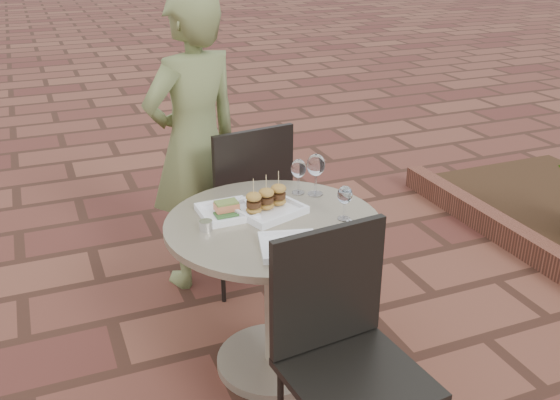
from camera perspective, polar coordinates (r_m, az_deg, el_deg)
name	(u,v)px	position (r m, az deg, el deg)	size (l,w,h in m)	color
ground	(332,381)	(2.88, 4.75, -16.15)	(60.00, 60.00, 0.00)	brown
cafe_table	(274,273)	(2.69, -0.60, -6.66)	(0.90, 0.90, 0.73)	gray
chair_far	(245,194)	(3.29, -3.20, 0.56)	(0.49, 0.49, 0.93)	black
chair_near	(343,340)	(2.19, 5.75, -12.60)	(0.48, 0.48, 0.93)	black
diner	(195,144)	(3.30, -7.79, 5.07)	(0.58, 0.38, 1.59)	#626B3B
plate_salmon	(227,211)	(2.63, -4.89, -1.01)	(0.23, 0.23, 0.06)	white
plate_sliders	(266,204)	(2.64, -1.25, -0.35)	(0.33, 0.33, 0.17)	white
plate_tuna	(289,246)	(2.35, 0.85, -4.23)	(0.27, 0.27, 0.03)	white
wine_glass_right	(345,196)	(2.56, 5.95, 0.38)	(0.06, 0.06, 0.15)	white
wine_glass_mid	(299,169)	(2.79, 1.71, 2.82)	(0.07, 0.07, 0.16)	white
wine_glass_far	(316,166)	(2.78, 3.30, 3.12)	(0.08, 0.08, 0.19)	white
steel_ramekin	(206,225)	(2.51, -6.79, -2.32)	(0.05, 0.05, 0.04)	silver
cutlery_set	(361,228)	(2.53, 7.46, -2.59)	(0.08, 0.18, 0.00)	silver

